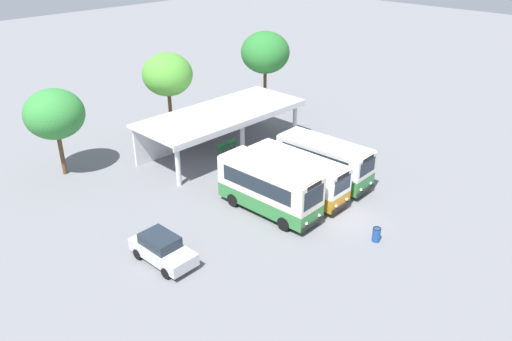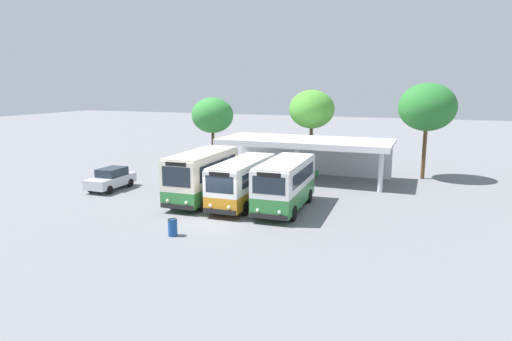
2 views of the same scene
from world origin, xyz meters
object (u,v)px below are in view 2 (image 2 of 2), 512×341
(waiting_chair_middle_seat, at_px, (308,174))
(city_bus_middle_cream, at_px, (285,183))
(litter_bin_apron, at_px, (173,227))
(city_bus_second_in_row, at_px, (243,180))
(waiting_chair_end_by_column, at_px, (294,174))
(parked_car_flank, at_px, (111,179))
(waiting_chair_second_from_end, at_px, (301,174))
(waiting_chair_fourth_seat, at_px, (316,175))
(city_bus_nearest_orange, at_px, (202,174))

(waiting_chair_middle_seat, bearing_deg, city_bus_middle_cream, -84.48)
(litter_bin_apron, bearing_deg, city_bus_middle_cream, 60.60)
(city_bus_second_in_row, bearing_deg, waiting_chair_end_by_column, 84.60)
(parked_car_flank, height_order, waiting_chair_second_from_end, parked_car_flank)
(city_bus_second_in_row, relative_size, waiting_chair_fourth_seat, 8.74)
(parked_car_flank, height_order, waiting_chair_fourth_seat, parked_car_flank)
(litter_bin_apron, bearing_deg, parked_car_flank, 143.47)
(waiting_chair_second_from_end, relative_size, litter_bin_apron, 0.96)
(litter_bin_apron, bearing_deg, waiting_chair_second_from_end, 81.34)
(city_bus_middle_cream, relative_size, waiting_chair_second_from_end, 8.36)
(city_bus_nearest_orange, relative_size, waiting_chair_fourth_seat, 8.40)
(city_bus_middle_cream, distance_m, waiting_chair_end_by_column, 9.24)
(parked_car_flank, xyz_separation_m, waiting_chair_fourth_seat, (13.66, 8.57, -0.30))
(city_bus_nearest_orange, relative_size, city_bus_middle_cream, 1.00)
(city_bus_second_in_row, bearing_deg, waiting_chair_second_from_end, 80.89)
(city_bus_second_in_row, relative_size, city_bus_middle_cream, 1.05)
(waiting_chair_fourth_seat, bearing_deg, waiting_chair_middle_seat, -179.23)
(city_bus_middle_cream, bearing_deg, waiting_chair_second_from_end, 99.26)
(waiting_chair_middle_seat, height_order, waiting_chair_fourth_seat, same)
(city_bus_second_in_row, distance_m, city_bus_middle_cream, 2.92)
(city_bus_nearest_orange, xyz_separation_m, litter_bin_apron, (1.92, -6.90, -1.40))
(city_bus_nearest_orange, distance_m, litter_bin_apron, 7.29)
(city_bus_middle_cream, bearing_deg, parked_car_flank, 178.04)
(city_bus_second_in_row, bearing_deg, litter_bin_apron, -98.08)
(parked_car_flank, bearing_deg, waiting_chair_middle_seat, 33.26)
(city_bus_second_in_row, xyz_separation_m, litter_bin_apron, (-1.00, -7.02, -1.20))
(waiting_chair_end_by_column, xyz_separation_m, litter_bin_apron, (-1.83, -15.87, -0.07))
(waiting_chair_fourth_seat, relative_size, litter_bin_apron, 0.96)
(waiting_chair_middle_seat, height_order, litter_bin_apron, litter_bin_apron)
(city_bus_second_in_row, bearing_deg, waiting_chair_middle_seat, 77.16)
(waiting_chair_middle_seat, bearing_deg, parked_car_flank, -146.74)
(city_bus_middle_cream, bearing_deg, waiting_chair_end_by_column, 103.11)
(city_bus_nearest_orange, xyz_separation_m, waiting_chair_middle_seat, (4.96, 9.09, -1.33))
(waiting_chair_middle_seat, bearing_deg, litter_bin_apron, -100.77)
(city_bus_second_in_row, xyz_separation_m, parked_car_flank, (-11.01, 0.40, -0.83))
(waiting_chair_end_by_column, relative_size, waiting_chair_fourth_seat, 1.00)
(waiting_chair_fourth_seat, height_order, litter_bin_apron, litter_bin_apron)
(city_bus_second_in_row, xyz_separation_m, waiting_chair_second_from_end, (1.44, 8.98, -1.13))
(city_bus_nearest_orange, height_order, waiting_chair_middle_seat, city_bus_nearest_orange)
(waiting_chair_middle_seat, bearing_deg, waiting_chair_end_by_column, -174.52)
(waiting_chair_second_from_end, bearing_deg, waiting_chair_middle_seat, -1.34)
(waiting_chair_end_by_column, xyz_separation_m, waiting_chair_middle_seat, (1.21, 0.12, 0.00))
(city_bus_nearest_orange, bearing_deg, city_bus_second_in_row, 2.44)
(city_bus_nearest_orange, relative_size, litter_bin_apron, 8.03)
(city_bus_nearest_orange, relative_size, parked_car_flank, 1.76)
(city_bus_second_in_row, height_order, waiting_chair_second_from_end, city_bus_second_in_row)
(city_bus_middle_cream, height_order, waiting_chair_end_by_column, city_bus_middle_cream)
(city_bus_nearest_orange, height_order, city_bus_second_in_row, city_bus_nearest_orange)
(parked_car_flank, xyz_separation_m, waiting_chair_middle_seat, (13.06, 8.56, -0.30))
(city_bus_nearest_orange, distance_m, waiting_chair_fourth_seat, 10.74)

